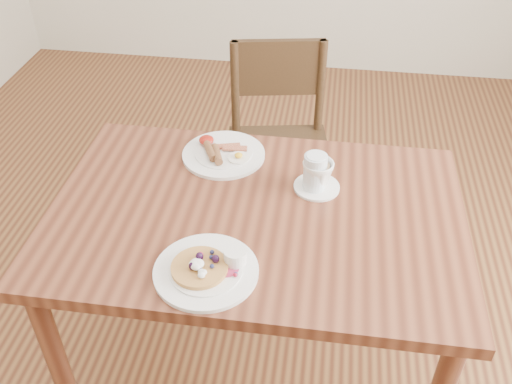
# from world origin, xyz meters

# --- Properties ---
(ground) EXTENTS (5.00, 5.00, 0.00)m
(ground) POSITION_xyz_m (0.00, 0.00, 0.00)
(ground) COLOR #502816
(ground) RESTS_ON ground
(dining_table) EXTENTS (1.20, 0.80, 0.75)m
(dining_table) POSITION_xyz_m (0.00, 0.00, 0.65)
(dining_table) COLOR brown
(dining_table) RESTS_ON ground
(chair_far) EXTENTS (0.49, 0.49, 0.88)m
(chair_far) POSITION_xyz_m (-0.01, 0.77, 0.49)
(chair_far) COLOR #382314
(chair_far) RESTS_ON ground
(pancake_plate) EXTENTS (0.27, 0.27, 0.06)m
(pancake_plate) POSITION_xyz_m (-0.09, -0.26, 0.76)
(pancake_plate) COLOR white
(pancake_plate) RESTS_ON dining_table
(breakfast_plate) EXTENTS (0.27, 0.27, 0.04)m
(breakfast_plate) POSITION_xyz_m (-0.15, 0.26, 0.76)
(breakfast_plate) COLOR white
(breakfast_plate) RESTS_ON dining_table
(teacup_saucer) EXTENTS (0.14, 0.14, 0.10)m
(teacup_saucer) POSITION_xyz_m (0.17, 0.13, 0.79)
(teacup_saucer) COLOR white
(teacup_saucer) RESTS_ON dining_table
(water_glass) EXTENTS (0.07, 0.07, 0.12)m
(water_glass) POSITION_xyz_m (0.16, 0.13, 0.81)
(water_glass) COLOR silver
(water_glass) RESTS_ON dining_table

